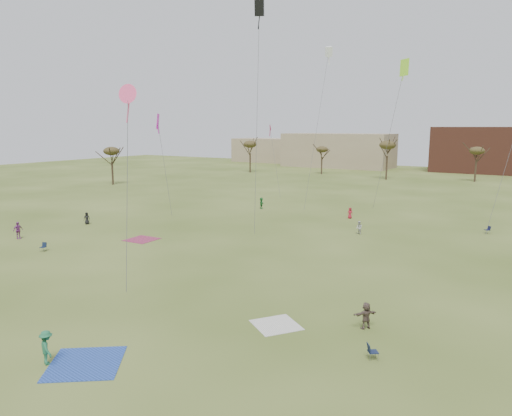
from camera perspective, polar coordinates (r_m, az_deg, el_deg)
The scene contains 19 objects.
ground at distance 31.31m, azimuth -12.02°, elevation -13.19°, with size 260.00×260.00×0.00m, color #3C5019.
flyer_near_center at distance 27.58m, azimuth -23.81°, elevation -15.06°, with size 1.16×0.67×1.80m, color #226642.
spectator_fore_c at distance 30.16m, azimuth 13.05°, elevation -12.44°, with size 1.53×0.49×1.65m, color brown.
flyer_mid_a at distance 63.16m, azimuth -19.62°, elevation -1.16°, with size 0.74×0.48×1.51m, color black.
spectator_mid_d at distance 57.92m, azimuth -26.63°, elevation -2.40°, with size 1.10×0.46×1.88m, color #8B3A8C.
spectator_mid_e at distance 55.21m, azimuth 12.26°, elevation -2.34°, with size 0.73×0.57×1.49m, color #BDBDBD.
flyer_far_a at distance 70.78m, azimuth 0.65°, elevation 0.60°, with size 1.56×0.50×1.68m, color #2A7E38.
flyer_far_b at distance 64.43m, azimuth 11.21°, elevation -0.59°, with size 0.72×0.47×1.47m, color #A31C2D.
blanket_blue at distance 27.29m, azimuth -19.76°, elevation -17.14°, with size 3.59×3.59×0.03m, color #2647A5.
blanket_cream at distance 30.21m, azimuth 2.43°, elevation -13.85°, with size 2.61×2.61×0.03m, color silver.
blanket_plum at distance 53.03m, azimuth -13.55°, elevation -3.70°, with size 3.05×3.05×0.03m, color #922D4E.
camp_chair_left at distance 51.22m, azimuth -24.15°, elevation -4.48°, with size 0.63×0.66×0.87m.
camp_chair_center at distance 26.85m, azimuth 13.79°, elevation -16.69°, with size 0.74×0.73×0.87m.
camp_chair_right at distance 60.49m, azimuth 25.97°, elevation -2.53°, with size 0.74×0.74×0.87m.
kites_aloft at distance 53.00m, azimuth 2.94°, elevation 18.54°, with size 58.12×58.97×24.33m.
tree_line at distance 102.44m, azimuth 18.98°, elevation 6.42°, with size 117.44×49.32×8.91m.
building_tan at distance 146.57m, azimuth 9.81°, elevation 6.83°, with size 32.00×14.00×10.00m, color #937F60.
building_brick at distance 141.51m, azimuth 25.88°, elevation 6.31°, with size 26.00×16.00×12.00m, color brown.
building_tan_west at distance 166.32m, azimuth 1.06°, elevation 6.95°, with size 20.00×12.00×8.00m, color #937F60.
Camera 1 is at (20.30, -20.55, 12.09)m, focal length 33.38 mm.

